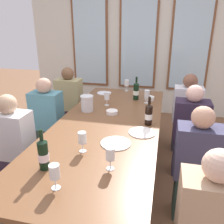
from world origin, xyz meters
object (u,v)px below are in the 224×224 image
at_px(tasting_bowl_1, 149,98).
at_px(wine_glass_3, 127,83).
at_px(wine_bottle_0, 149,114).
at_px(seated_person_1, 186,115).
at_px(wine_glass_4, 82,138).
at_px(wine_glass_5, 110,155).
at_px(seated_person_7, 195,168).
at_px(seated_person_6, 15,149).
at_px(seated_person_3, 189,134).
at_px(tasting_bowl_0, 112,112).
at_px(white_plate_1, 104,93).
at_px(wine_bottle_1, 136,91).
at_px(white_plate_2, 116,143).
at_px(wine_glass_2, 55,173).
at_px(white_plate_0, 142,133).
at_px(metal_pitcher, 87,103).
at_px(wine_glass_0, 107,97).
at_px(seated_person_2, 48,122).
at_px(seated_person_0, 70,104).
at_px(wine_bottle_2, 43,154).
at_px(dining_table, 107,129).
at_px(wine_glass_1, 147,94).

xyz_separation_m(tasting_bowl_1, wine_glass_3, (-0.38, 0.38, 0.09)).
relative_size(wine_bottle_0, seated_person_1, 0.27).
distance_m(wine_glass_4, wine_glass_5, 0.34).
relative_size(tasting_bowl_1, seated_person_7, 0.12).
bearing_deg(seated_person_6, seated_person_3, 23.56).
bearing_deg(seated_person_6, tasting_bowl_0, 37.46).
relative_size(white_plate_1, wine_bottle_1, 0.67).
bearing_deg(white_plate_2, tasting_bowl_1, 81.98).
relative_size(wine_glass_2, seated_person_7, 0.16).
bearing_deg(seated_person_3, white_plate_0, -133.23).
bearing_deg(wine_bottle_0, metal_pitcher, 162.13).
relative_size(white_plate_1, wine_glass_5, 1.23).
height_order(wine_glass_0, wine_glass_2, same).
bearing_deg(seated_person_7, seated_person_2, 159.94).
relative_size(white_plate_2, seated_person_7, 0.24).
height_order(wine_glass_2, wine_glass_5, same).
height_order(white_plate_0, seated_person_3, seated_person_3).
relative_size(metal_pitcher, seated_person_2, 0.17).
bearing_deg(seated_person_2, wine_glass_2, -60.09).
distance_m(wine_bottle_1, seated_person_3, 0.92).
relative_size(white_plate_1, white_plate_2, 0.80).
bearing_deg(tasting_bowl_1, wine_glass_3, 134.82).
bearing_deg(metal_pitcher, wine_glass_4, -73.60).
relative_size(wine_glass_4, seated_person_0, 0.16).
distance_m(wine_bottle_2, wine_glass_0, 1.46).
xyz_separation_m(tasting_bowl_1, wine_glass_0, (-0.51, -0.35, 0.09)).
bearing_deg(wine_glass_2, wine_glass_3, 88.62).
height_order(wine_glass_3, seated_person_2, seated_person_2).
distance_m(white_plate_2, wine_glass_2, 0.72).
relative_size(dining_table, white_plate_2, 10.17).
height_order(tasting_bowl_1, wine_glass_4, wine_glass_4).
distance_m(wine_glass_5, seated_person_1, 1.93).
distance_m(dining_table, wine_bottle_0, 0.46).
relative_size(wine_glass_1, seated_person_1, 0.16).
distance_m(white_plate_1, seated_person_2, 0.96).
height_order(dining_table, seated_person_2, seated_person_2).
relative_size(wine_bottle_2, wine_glass_5, 1.80).
bearing_deg(white_plate_1, seated_person_3, -29.72).
bearing_deg(seated_person_0, tasting_bowl_0, -42.04).
bearing_deg(seated_person_7, seated_person_0, 142.05).
height_order(white_plate_1, seated_person_0, seated_person_0).
xyz_separation_m(wine_bottle_0, wine_bottle_1, (-0.24, 0.81, 0.01)).
distance_m(wine_bottle_1, seated_person_7, 1.43).
xyz_separation_m(tasting_bowl_0, seated_person_2, (-0.87, 0.05, -0.23)).
bearing_deg(wine_bottle_0, wine_glass_4, -125.61).
bearing_deg(seated_person_2, white_plate_2, -34.99).
relative_size(white_plate_2, wine_glass_3, 1.55).
distance_m(wine_glass_3, seated_person_6, 1.91).
bearing_deg(wine_glass_2, seated_person_7, 38.61).
xyz_separation_m(white_plate_0, wine_glass_1, (-0.04, 0.92, 0.11)).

